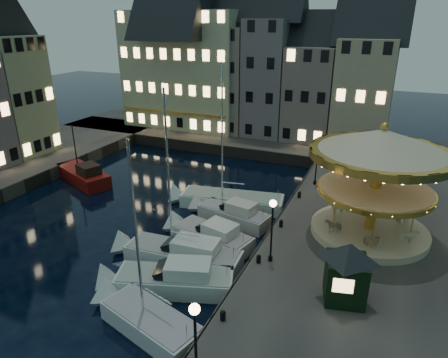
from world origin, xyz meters
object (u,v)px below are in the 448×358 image
at_px(motorboat_d, 208,235).
at_px(ticket_kiosk, 348,262).
at_px(bollard_a, 223,315).
at_px(motorboat_e, 229,214).
at_px(motorboat_a, 144,319).
at_px(red_fishing_boat, 84,176).
at_px(streetlamp_a, 195,335).
at_px(bollard_b, 259,258).
at_px(streetlamp_b, 272,222).
at_px(carousel, 379,163).
at_px(motorboat_b, 168,280).
at_px(bollard_c, 281,223).
at_px(bollard_d, 299,194).
at_px(streetlamp_c, 317,156).
at_px(motorboat_f, 226,200).
at_px(motorboat_c, 178,253).

relative_size(motorboat_d, ticket_kiosk, 1.83).
distance_m(bollard_a, motorboat_e, 13.02).
height_order(motorboat_a, red_fishing_boat, motorboat_a).
height_order(streetlamp_a, bollard_b, streetlamp_a).
bearing_deg(streetlamp_b, carousel, 48.45).
height_order(motorboat_b, red_fishing_boat, red_fishing_boat).
xyz_separation_m(streetlamp_b, carousel, (5.31, 6.00, 2.54)).
bearing_deg(motorboat_a, bollard_c, 69.59).
bearing_deg(bollard_d, streetlamp_a, -88.28).
xyz_separation_m(streetlamp_c, bollard_d, (-0.60, -3.50, -2.41)).
xyz_separation_m(streetlamp_c, motorboat_a, (-4.81, -20.31, -3.48)).
xyz_separation_m(motorboat_b, motorboat_f, (-1.42, 12.04, -0.11)).
bearing_deg(streetlamp_c, motorboat_a, -103.32).
bearing_deg(bollard_b, streetlamp_c, 87.55).
xyz_separation_m(streetlamp_b, streetlamp_c, (0.00, 13.50, 0.00)).
bearing_deg(bollard_c, motorboat_d, -155.21).
bearing_deg(streetlamp_b, motorboat_c, -173.23).
bearing_deg(ticket_kiosk, streetlamp_a, -120.06).
distance_m(bollard_d, carousel, 8.69).
bearing_deg(motorboat_c, streetlamp_a, -56.13).
distance_m(motorboat_a, motorboat_c, 6.23).
bearing_deg(carousel, bollard_c, -165.80).
bearing_deg(carousel, streetlamp_a, -108.37).
relative_size(streetlamp_a, red_fishing_boat, 0.55).
bearing_deg(bollard_d, carousel, -34.10).
relative_size(streetlamp_a, motorboat_a, 0.36).
bearing_deg(bollard_a, bollard_c, 90.00).
bearing_deg(bollard_d, streetlamp_c, 80.27).
height_order(red_fishing_boat, ticket_kiosk, red_fishing_boat).
bearing_deg(motorboat_b, motorboat_f, 96.72).
bearing_deg(bollard_b, carousel, 47.69).
bearing_deg(motorboat_f, streetlamp_b, -51.77).
height_order(bollard_b, motorboat_f, motorboat_f).
distance_m(bollard_d, motorboat_f, 6.38).
distance_m(streetlamp_c, ticket_kiosk, 16.11).
distance_m(bollard_a, motorboat_b, 5.40).
bearing_deg(bollard_b, motorboat_d, 149.93).
bearing_deg(red_fishing_boat, motorboat_b, -34.44).
bearing_deg(motorboat_d, bollard_d, 58.10).
xyz_separation_m(streetlamp_b, motorboat_a, (-4.81, -6.81, -3.48)).
relative_size(streetlamp_a, streetlamp_b, 1.00).
distance_m(streetlamp_b, bollard_c, 5.14).
bearing_deg(streetlamp_a, bollard_b, 93.61).
bearing_deg(bollard_b, motorboat_a, -123.70).
xyz_separation_m(streetlamp_b, motorboat_d, (-5.40, 2.28, -3.38)).
relative_size(bollard_c, motorboat_f, 0.04).
height_order(motorboat_c, motorboat_f, motorboat_f).
relative_size(bollard_b, red_fishing_boat, 0.08).
bearing_deg(motorboat_d, streetlamp_b, -22.89).
distance_m(motorboat_b, motorboat_c, 2.92).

